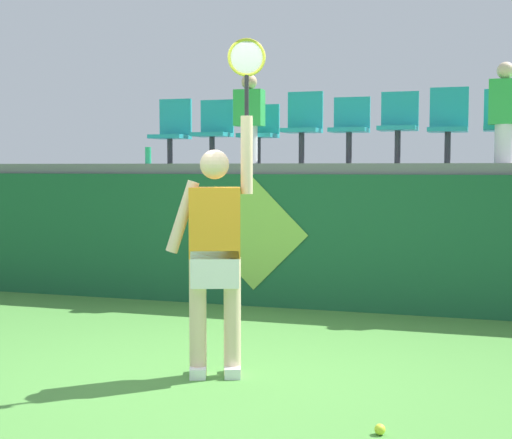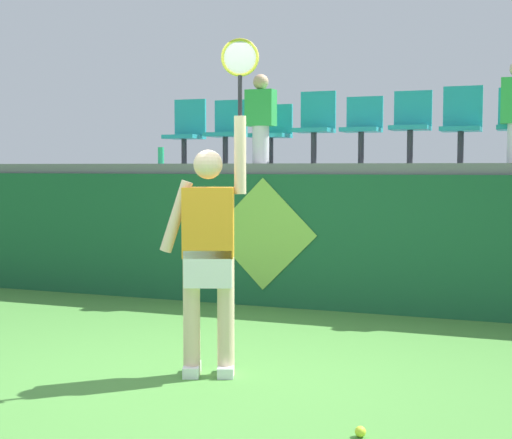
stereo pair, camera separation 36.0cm
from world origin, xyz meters
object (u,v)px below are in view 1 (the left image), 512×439
(stadium_chair_1, at_px, (214,129))
(spectator_0, at_px, (505,111))
(tennis_player, at_px, (216,248))
(stadium_chair_0, at_px, (172,129))
(stadium_chair_5, at_px, (399,123))
(tennis_ball, at_px, (380,429))
(stadium_chair_4, at_px, (350,125))
(stadium_chair_3, at_px, (303,124))
(spectator_1, at_px, (249,117))
(water_bottle, at_px, (148,155))
(stadium_chair_2, at_px, (260,131))
(stadium_chair_6, at_px, (448,122))
(stadium_chair_7, at_px, (504,122))

(stadium_chair_1, height_order, spectator_0, spectator_0)
(tennis_player, relative_size, stadium_chair_0, 3.00)
(stadium_chair_0, bearing_deg, stadium_chair_5, -0.13)
(tennis_ball, height_order, spectator_0, spectator_0)
(stadium_chair_4, bearing_deg, stadium_chair_0, 179.73)
(tennis_player, distance_m, tennis_ball, 1.88)
(tennis_ball, height_order, stadium_chair_5, stadium_chair_5)
(tennis_ball, bearing_deg, spectator_0, 80.04)
(tennis_player, distance_m, stadium_chair_3, 3.88)
(tennis_ball, relative_size, stadium_chair_4, 0.08)
(spectator_0, xyz_separation_m, spectator_1, (-2.88, -0.02, -0.01))
(tennis_player, xyz_separation_m, stadium_chair_1, (-1.39, 3.70, 1.10))
(water_bottle, xyz_separation_m, spectator_1, (1.20, 0.25, 0.45))
(stadium_chair_0, height_order, stadium_chair_1, stadium_chair_0)
(tennis_ball, xyz_separation_m, stadium_chair_3, (-1.60, 4.59, 2.08))
(stadium_chair_2, xyz_separation_m, stadium_chair_4, (1.14, 0.00, 0.05))
(spectator_1, bearing_deg, tennis_player, -76.47)
(stadium_chair_6, distance_m, stadium_chair_7, 0.61)
(stadium_chair_4, xyz_separation_m, stadium_chair_5, (0.57, 0.00, 0.02))
(stadium_chair_7, xyz_separation_m, spectator_0, (0.00, -0.41, 0.09))
(stadium_chair_3, relative_size, stadium_chair_4, 1.10)
(water_bottle, relative_size, stadium_chair_4, 0.25)
(tennis_player, xyz_separation_m, stadium_chair_4, (0.35, 3.69, 1.11))
(stadium_chair_6, bearing_deg, stadium_chair_7, -0.41)
(stadium_chair_6, bearing_deg, tennis_ball, -91.57)
(stadium_chair_5, xyz_separation_m, stadium_chair_7, (1.17, 0.00, -0.01))
(stadium_chair_0, relative_size, stadium_chair_3, 0.95)
(stadium_chair_5, xyz_separation_m, stadium_chair_6, (0.57, 0.01, -0.00))
(stadium_chair_3, height_order, stadium_chair_4, stadium_chair_3)
(stadium_chair_6, bearing_deg, spectator_0, -34.08)
(stadium_chair_0, distance_m, stadium_chair_1, 0.58)
(stadium_chair_0, height_order, stadium_chair_7, stadium_chair_7)
(spectator_0, bearing_deg, stadium_chair_4, 167.09)
(stadium_chair_5, height_order, stadium_chair_7, stadium_chair_5)
(stadium_chair_0, bearing_deg, spectator_0, -5.78)
(tennis_player, xyz_separation_m, stadium_chair_2, (-0.79, 3.69, 1.06))
(water_bottle, xyz_separation_m, stadium_chair_4, (2.34, 0.68, 0.36))
(tennis_player, bearing_deg, spectator_1, 103.53)
(tennis_player, height_order, stadium_chair_7, tennis_player)
(stadium_chair_5, relative_size, stadium_chair_6, 0.96)
(stadium_chair_0, distance_m, spectator_0, 4.09)
(tennis_ball, xyz_separation_m, stadium_chair_4, (-1.01, 4.58, 2.05))
(stadium_chair_0, bearing_deg, stadium_chair_3, -0.08)
(tennis_player, xyz_separation_m, stadium_chair_3, (-0.23, 3.70, 1.14))
(water_bottle, distance_m, spectator_1, 1.31)
(tennis_ball, distance_m, water_bottle, 5.42)
(tennis_player, xyz_separation_m, spectator_1, (-0.79, 3.27, 1.20))
(stadium_chair_2, distance_m, stadium_chair_4, 1.14)
(stadium_chair_1, relative_size, spectator_0, 0.75)
(stadium_chair_6, relative_size, spectator_0, 0.82)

